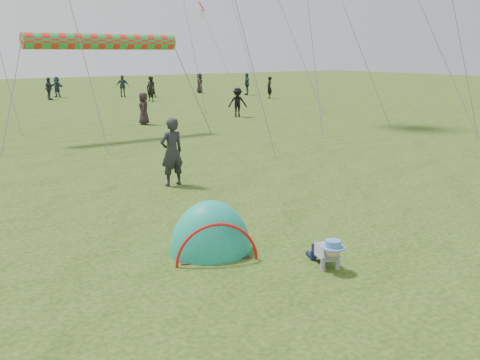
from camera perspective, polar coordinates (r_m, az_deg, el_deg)
ground at (r=10.17m, az=9.90°, el=-6.75°), size 140.00×140.00×0.00m
crawling_toddler at (r=9.02m, az=9.29°, el=-7.52°), size 0.72×0.85×0.55m
popup_tent at (r=9.65m, az=-3.15°, el=-7.69°), size 1.79×1.64×1.90m
standing_adult at (r=14.25m, az=-7.29°, el=2.97°), size 0.68×0.46×1.82m
crowd_person_2 at (r=43.90m, az=-12.40°, el=9.76°), size 1.07×0.90×1.71m
crowd_person_4 at (r=26.79m, az=-10.24°, el=7.51°), size 0.78×0.91×1.58m
crowd_person_6 at (r=39.47m, az=-9.52°, el=9.56°), size 0.68×0.78×1.80m
crowd_person_8 at (r=42.74m, az=-19.72°, el=9.16°), size 0.95×1.00×1.66m
crowd_person_9 at (r=29.57m, az=-0.26°, el=8.28°), size 1.18×1.00×1.58m
crowd_person_10 at (r=47.28m, az=-4.34°, el=10.26°), size 0.81×0.97×1.70m
crowd_person_11 at (r=45.06m, az=-18.97°, el=9.38°), size 1.10×1.55×1.62m
crowd_person_12 at (r=41.62m, az=3.14°, el=9.82°), size 0.66×0.72×1.66m
crowd_person_13 at (r=43.19m, az=-9.46°, el=9.76°), size 0.82×0.66×1.61m
crowd_person_14 at (r=44.93m, az=0.73°, el=10.20°), size 0.86×1.14×1.80m
rainbow_tube_kite at (r=22.88m, az=-14.40°, el=14.12°), size 6.28×0.64×0.64m
diamond_kite_0 at (r=41.69m, az=-4.10°, el=17.97°), size 0.79×0.79×0.64m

